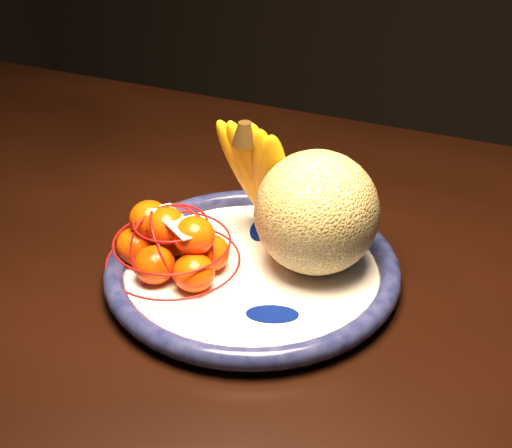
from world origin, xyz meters
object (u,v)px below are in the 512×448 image
at_px(dining_table, 92,274).
at_px(banana_bunch, 261,171).
at_px(cantaloupe, 317,212).
at_px(fruit_bowl, 252,269).
at_px(mandarin_bag, 173,245).

relative_size(dining_table, banana_bunch, 9.22).
relative_size(cantaloupe, banana_bunch, 0.81).
bearing_deg(cantaloupe, dining_table, -175.39).
relative_size(dining_table, cantaloupe, 11.36).
xyz_separation_m(fruit_bowl, cantaloupe, (0.06, 0.04, 0.07)).
relative_size(dining_table, mandarin_bag, 8.18).
xyz_separation_m(fruit_bowl, mandarin_bag, (-0.08, -0.04, 0.03)).
distance_m(dining_table, banana_bunch, 0.31).
height_order(dining_table, cantaloupe, cantaloupe).
height_order(fruit_bowl, mandarin_bag, mandarin_bag).
relative_size(fruit_bowl, cantaloupe, 2.41).
height_order(fruit_bowl, cantaloupe, cantaloupe).
height_order(cantaloupe, banana_bunch, banana_bunch).
relative_size(fruit_bowl, banana_bunch, 1.96).
xyz_separation_m(dining_table, banana_bunch, (0.23, 0.06, 0.19)).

